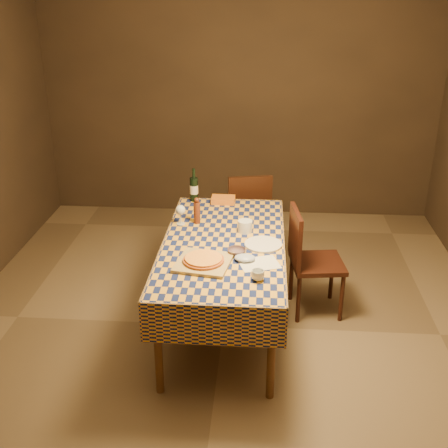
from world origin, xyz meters
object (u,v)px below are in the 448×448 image
object	(u,v)px
pizza	(204,259)
chair_right	(308,256)
cutting_board	(204,263)
dining_table	(224,251)
white_plate	(263,244)
chair_far	(248,212)
bowl	(237,252)
wine_bottle	(194,189)

from	to	relation	value
pizza	chair_right	bearing A→B (deg)	39.97
cutting_board	pizza	xyz separation A→B (m)	(0.00, 0.00, 0.03)
dining_table	white_plate	size ratio (longest dim) A/B	6.43
cutting_board	chair_right	size ratio (longest dim) A/B	0.40
dining_table	chair_right	bearing A→B (deg)	23.47
chair_far	chair_right	size ratio (longest dim) A/B	1.00
white_plate	chair_right	world-z (taller)	chair_right
cutting_board	white_plate	xyz separation A→B (m)	(0.42, 0.33, -0.00)
chair_right	chair_far	bearing A→B (deg)	120.20
bowl	wine_bottle	bearing A→B (deg)	112.80
dining_table	bowl	xyz separation A→B (m)	(0.11, -0.20, 0.10)
chair_far	cutting_board	bearing A→B (deg)	-99.49
chair_right	wine_bottle	bearing A→B (deg)	151.11
white_plate	chair_far	xyz separation A→B (m)	(-0.16, 1.25, -0.26)
wine_bottle	white_plate	distance (m)	1.11
chair_far	wine_bottle	bearing A→B (deg)	-143.69
cutting_board	wine_bottle	size ratio (longest dim) A/B	1.22
wine_bottle	chair_right	size ratio (longest dim) A/B	0.33
dining_table	white_plate	world-z (taller)	white_plate
chair_far	chair_right	xyz separation A→B (m)	(0.53, -0.92, 0.00)
cutting_board	chair_far	xyz separation A→B (m)	(0.26, 1.58, -0.26)
bowl	chair_far	world-z (taller)	chair_far
cutting_board	chair_far	world-z (taller)	chair_far
bowl	chair_right	size ratio (longest dim) A/B	0.15
cutting_board	wine_bottle	distance (m)	1.25
white_plate	bowl	bearing A→B (deg)	-139.88
dining_table	wine_bottle	distance (m)	0.94
bowl	chair_right	bearing A→B (deg)	41.13
bowl	chair_far	xyz separation A→B (m)	(0.04, 1.41, -0.27)
dining_table	wine_bottle	bearing A→B (deg)	111.25
dining_table	chair_far	distance (m)	1.23
dining_table	chair_far	size ratio (longest dim) A/B	1.98
bowl	cutting_board	bearing A→B (deg)	-143.13
bowl	pizza	bearing A→B (deg)	-143.13
dining_table	chair_right	world-z (taller)	chair_right
cutting_board	chair_far	size ratio (longest dim) A/B	0.40
cutting_board	bowl	bearing A→B (deg)	36.87
cutting_board	dining_table	bearing A→B (deg)	72.82
dining_table	bowl	distance (m)	0.25
pizza	wine_bottle	size ratio (longest dim) A/B	1.15
bowl	chair_far	size ratio (longest dim) A/B	0.15
white_plate	cutting_board	bearing A→B (deg)	-141.59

